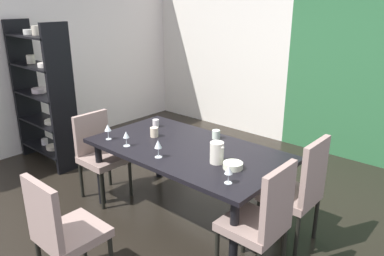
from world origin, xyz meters
name	(u,v)px	position (x,y,z in m)	size (l,w,h in m)	color
ground_plane	(164,211)	(0.00, 0.00, -0.01)	(5.41, 5.42, 0.02)	black
back_panel_interior	(218,43)	(-1.37, 2.66, 1.41)	(2.67, 0.10, 2.81)	silver
left_interior_panel	(25,52)	(-2.66, 0.00, 1.41)	(0.10, 5.42, 2.81)	silver
dining_table	(187,155)	(0.26, 0.09, 0.68)	(1.93, 1.05, 0.75)	black
chair_right_far	(299,188)	(1.29, 0.39, 0.56)	(0.44, 0.44, 1.02)	gray
chair_right_near	(262,218)	(1.29, -0.21, 0.55)	(0.44, 0.44, 1.00)	gray
chair_left_near	(99,151)	(-0.76, -0.21, 0.53)	(0.44, 0.44, 0.94)	gray
chair_head_near	(62,229)	(0.26, -1.27, 0.53)	(0.44, 0.44, 0.96)	gray
display_shelf	(43,94)	(-2.06, -0.12, 0.94)	(0.99, 0.34, 1.85)	black
wine_glass_center	(229,171)	(0.98, -0.24, 0.86)	(0.07, 0.07, 0.14)	silver
wine_glass_rear	(126,135)	(-0.21, -0.27, 0.86)	(0.07, 0.07, 0.15)	silver
wine_glass_near_window	(108,128)	(-0.49, -0.27, 0.87)	(0.07, 0.07, 0.16)	silver
wine_glass_near_shelf	(158,145)	(0.22, -0.25, 0.87)	(0.07, 0.07, 0.17)	silver
serving_bowl_south	(233,165)	(0.86, 0.00, 0.78)	(0.17, 0.17, 0.05)	white
cup_right	(216,134)	(0.32, 0.47, 0.80)	(0.08, 0.08, 0.09)	white
cup_left	(156,123)	(-0.42, 0.31, 0.79)	(0.07, 0.07, 0.08)	silver
cup_north	(154,132)	(-0.20, 0.09, 0.80)	(0.08, 0.08, 0.10)	beige
pitcher_corner	(217,152)	(0.69, 0.00, 0.85)	(0.14, 0.12, 0.19)	silver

